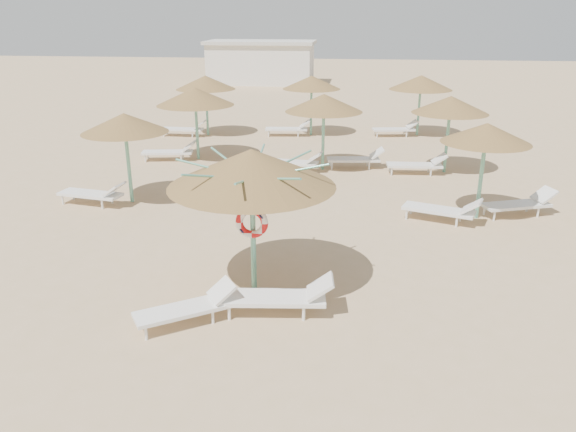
# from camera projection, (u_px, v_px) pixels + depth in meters

# --- Properties ---
(ground) EXTENTS (120.00, 120.00, 0.00)m
(ground) POSITION_uv_depth(u_px,v_px,m) (266.00, 295.00, 11.33)
(ground) COLOR tan
(ground) RESTS_ON ground
(main_palapa) EXTENTS (3.28, 3.28, 2.94)m
(main_palapa) POSITION_uv_depth(u_px,v_px,m) (252.00, 169.00, 10.75)
(main_palapa) COLOR #66B195
(main_palapa) RESTS_ON ground
(lounger_main_a) EXTENTS (1.85, 1.49, 0.67)m
(lounger_main_a) POSITION_uv_depth(u_px,v_px,m) (189.00, 307.00, 10.23)
(lounger_main_a) COLOR white
(lounger_main_a) RESTS_ON ground
(lounger_main_b) EXTENTS (2.14, 0.84, 0.76)m
(lounger_main_b) POSITION_uv_depth(u_px,v_px,m) (281.00, 296.00, 10.52)
(lounger_main_b) COLOR white
(lounger_main_b) RESTS_ON ground
(palapa_field) EXTENTS (18.83, 14.23, 2.73)m
(palapa_field) POSITION_uv_depth(u_px,v_px,m) (341.00, 102.00, 20.29)
(palapa_field) COLOR #66B195
(palapa_field) RESTS_ON ground
(service_hut) EXTENTS (8.40, 4.40, 3.25)m
(service_hut) POSITION_uv_depth(u_px,v_px,m) (261.00, 62.00, 44.08)
(service_hut) COLOR silver
(service_hut) RESTS_ON ground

